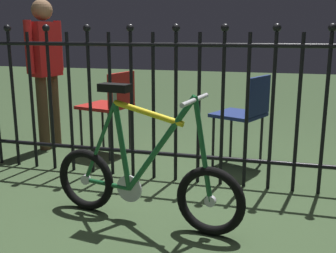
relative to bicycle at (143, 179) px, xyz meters
name	(u,v)px	position (x,y,z in m)	size (l,w,h in m)	color
ground_plane	(170,212)	(0.13, 0.17, -0.29)	(20.00, 20.00, 0.00)	#354A2C
iron_fence	(182,101)	(0.07, 0.78, 0.37)	(4.75, 0.07, 1.31)	black
bicycle	(143,179)	(0.00, 0.00, 0.00)	(1.31, 0.40, 0.88)	black
chair_navy	(246,111)	(0.53, 1.25, 0.23)	(0.52, 0.52, 0.83)	black
chair_red	(111,103)	(-0.76, 1.30, 0.24)	(0.51, 0.51, 0.82)	black
person_visitor	(45,63)	(-1.50, 1.38, 0.60)	(0.25, 0.46, 1.50)	#4C3823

